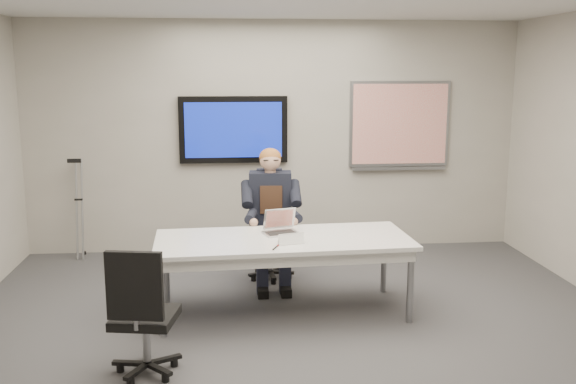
{
  "coord_description": "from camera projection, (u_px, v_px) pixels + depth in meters",
  "views": [
    {
      "loc": [
        -0.59,
        -4.79,
        2.22
      ],
      "look_at": [
        -0.04,
        0.9,
        1.12
      ],
      "focal_mm": 40.0,
      "sensor_mm": 36.0,
      "label": 1
    }
  ],
  "objects": [
    {
      "name": "floor",
      "position": [
        304.0,
        349.0,
        5.16
      ],
      "size": [
        6.0,
        6.0,
        0.02
      ],
      "primitive_type": "cube",
      "color": "#363639",
      "rests_on": "ground"
    },
    {
      "name": "wall_back",
      "position": [
        275.0,
        137.0,
        7.83
      ],
      "size": [
        6.0,
        0.02,
        2.8
      ],
      "primitive_type": "cube",
      "color": "#A29D92",
      "rests_on": "ground"
    },
    {
      "name": "wall_front",
      "position": [
        424.0,
        341.0,
        1.97
      ],
      "size": [
        6.0,
        0.02,
        2.8
      ],
      "primitive_type": "cube",
      "color": "#A29D92",
      "rests_on": "ground"
    },
    {
      "name": "conference_table",
      "position": [
        283.0,
        246.0,
        5.83
      ],
      "size": [
        2.35,
        1.07,
        0.71
      ],
      "rotation": [
        0.0,
        0.0,
        0.05
      ],
      "color": "white",
      "rests_on": "ground"
    },
    {
      "name": "tv_display",
      "position": [
        233.0,
        130.0,
        7.71
      ],
      "size": [
        1.3,
        0.09,
        0.8
      ],
      "color": "black",
      "rests_on": "wall_back"
    },
    {
      "name": "whiteboard",
      "position": [
        400.0,
        126.0,
        7.92
      ],
      "size": [
        1.25,
        0.08,
        1.1
      ],
      "color": "gray",
      "rests_on": "wall_back"
    },
    {
      "name": "office_chair_far",
      "position": [
        271.0,
        250.0,
        6.9
      ],
      "size": [
        0.55,
        0.55,
        0.96
      ],
      "rotation": [
        0.0,
        0.0,
        -0.23
      ],
      "color": "black",
      "rests_on": "ground"
    },
    {
      "name": "office_chair_near",
      "position": [
        144.0,
        336.0,
        4.66
      ],
      "size": [
        0.55,
        0.55,
        0.99
      ],
      "rotation": [
        0.0,
        0.0,
        2.96
      ],
      "color": "black",
      "rests_on": "ground"
    },
    {
      "name": "seated_person",
      "position": [
        272.0,
        231.0,
        6.61
      ],
      "size": [
        0.45,
        0.78,
        1.42
      ],
      "rotation": [
        0.0,
        0.0,
        -0.07
      ],
      "color": "#1F2234",
      "rests_on": "office_chair_far"
    },
    {
      "name": "crutch",
      "position": [
        79.0,
        207.0,
        7.57
      ],
      "size": [
        0.25,
        0.54,
        1.27
      ],
      "primitive_type": null,
      "rotation": [
        -0.19,
        0.0,
        -0.16
      ],
      "color": "#9B9DA2",
      "rests_on": "ground"
    },
    {
      "name": "laptop",
      "position": [
        280.0,
        227.0,
        6.0
      ],
      "size": [
        0.35,
        0.36,
        0.22
      ],
      "rotation": [
        0.0,
        0.0,
        0.27
      ],
      "color": "#B8B9BB",
      "rests_on": "conference_table"
    },
    {
      "name": "name_tent",
      "position": [
        291.0,
        238.0,
        5.62
      ],
      "size": [
        0.24,
        0.12,
        0.09
      ],
      "primitive_type": null,
      "rotation": [
        0.0,
        0.0,
        0.24
      ],
      "color": "white",
      "rests_on": "conference_table"
    },
    {
      "name": "pen",
      "position": [
        276.0,
        247.0,
        5.49
      ],
      "size": [
        0.07,
        0.15,
        0.01
      ],
      "primitive_type": "cylinder",
      "rotation": [
        0.0,
        1.57,
        1.18
      ],
      "color": "black",
      "rests_on": "conference_table"
    }
  ]
}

